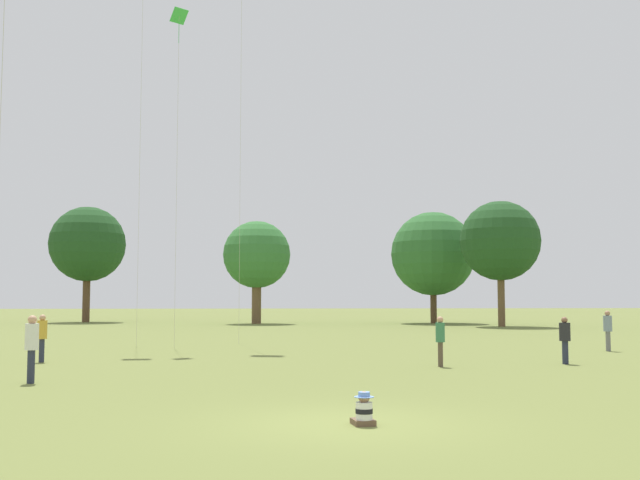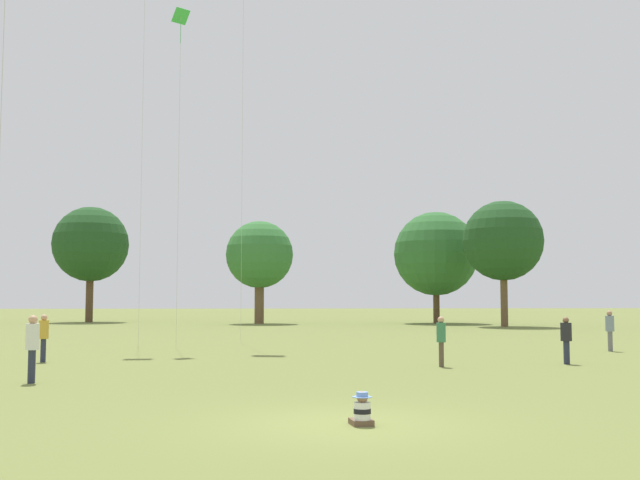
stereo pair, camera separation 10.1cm
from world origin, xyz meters
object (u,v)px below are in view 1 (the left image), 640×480
Objects in this scene: kite_0 at (179,39)px; distant_tree_3 at (88,244)px; person_standing_1 at (565,336)px; person_standing_4 at (608,327)px; person_standing_0 at (440,336)px; person_standing_2 at (32,342)px; distant_tree_1 at (433,254)px; seated_toddler at (364,411)px; person_standing_3 at (42,334)px; distant_tree_0 at (500,241)px; distant_tree_2 at (257,255)px.

distant_tree_3 is (-12.02, 37.54, -6.73)m from kite_0.
person_standing_4 is (4.31, 5.75, 0.07)m from person_standing_1.
person_standing_0 is 12.32m from person_standing_2.
distant_tree_1 reaches higher than person_standing_0.
person_standing_3 is at bearing 116.98° from seated_toddler.
person_standing_3 is at bearing 69.43° from kite_0.
person_standing_1 is 21.14m from kite_0.
seated_toddler is 10.49m from person_standing_2.
distant_tree_3 is at bearing 158.12° from distant_tree_0.
distant_tree_3 reaches higher than person_standing_4.
kite_0 reaches higher than distant_tree_2.
distant_tree_0 is at bearing -66.75° from distant_tree_1.
distant_tree_0 is at bearing -125.82° from kite_0.
distant_tree_1 is (1.10, 35.00, 5.15)m from person_standing_4.
person_standing_2 is at bearing -79.17° from distant_tree_3.
seated_toddler is 16.48m from person_standing_3.
distant_tree_1 is at bearing 68.06° from seated_toddler.
distant_tree_1 is at bearing -24.77° from person_standing_3.
distant_tree_0 is at bearing 61.51° from seated_toddler.
distant_tree_0 is (22.78, 23.56, -7.25)m from kite_0.
person_standing_1 is (4.42, 0.61, -0.05)m from person_standing_0.
distant_tree_3 reaches higher than person_standing_3.
person_standing_1 is 41.44m from distant_tree_1.
distant_tree_2 reaches higher than person_standing_4.
distant_tree_1 reaches higher than person_standing_4.
distant_tree_2 reaches higher than person_standing_0.
person_standing_4 is (8.73, 6.36, 0.03)m from person_standing_0.
person_standing_2 is (-7.67, 7.11, 0.80)m from seated_toddler.
kite_0 is 1.43× the size of distant_tree_3.
person_standing_0 is at bearing 30.85° from person_standing_1.
distant_tree_3 is (-31.35, 5.94, 1.07)m from distant_tree_1.
distant_tree_3 is at bearing 75.29° from person_standing_0.
person_standing_1 is at bearing -153.19° from person_standing_4.
person_standing_0 is 0.16× the size of distant_tree_1.
distant_tree_1 is (5.41, 40.75, 5.22)m from person_standing_1.
person_standing_4 reaches higher than person_standing_0.
distant_tree_3 is (-15.73, 5.62, 1.25)m from distant_tree_2.
person_standing_2 is at bearing 37.82° from person_standing_1.
person_standing_4 is at bearing 177.65° from kite_0.
person_standing_3 is at bearing -79.51° from distant_tree_3.
person_standing_1 is 0.90× the size of person_standing_2.
person_standing_4 is 51.28m from distant_tree_3.
kite_0 is (-9.49, 9.76, 12.98)m from person_standing_0.
distant_tree_0 is 8.76m from distant_tree_1.
distant_tree_0 is (8.87, 32.71, 5.77)m from person_standing_1.
person_standing_3 reaches higher than seated_toddler.
kite_0 is (2.26, 13.45, 12.90)m from person_standing_2.
distant_tree_3 reaches higher than seated_toddler.
distant_tree_1 is (9.84, 41.36, 5.18)m from person_standing_0.
person_standing_1 is at bearing 154.89° from kite_0.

